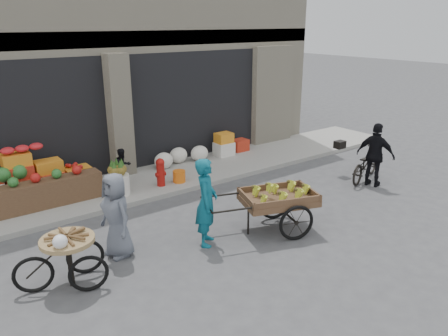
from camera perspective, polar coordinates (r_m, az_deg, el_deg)
ground at (r=8.24m, az=1.89°, el=-10.69°), size 80.00×80.00×0.00m
sidewalk at (r=11.40m, az=-11.07°, el=-2.11°), size 18.00×2.20×0.12m
building at (r=14.37m, az=-19.11°, el=15.02°), size 14.00×6.45×7.00m
fruit_display at (r=10.72m, az=-23.92°, el=-1.31°), size 3.10×1.12×1.24m
pineapple_bin at (r=10.58m, az=-13.61°, el=-2.16°), size 0.52×0.52×0.50m
fire_hydrant at (r=10.94m, az=-8.30°, el=-0.39°), size 0.22×0.22×0.71m
orange_bucket at (r=11.20m, az=-5.88°, el=-1.09°), size 0.32×0.32×0.30m
right_bay_goods at (r=13.03m, az=-1.99°, el=2.48°), size 3.35×0.60×0.70m
seated_person at (r=11.18m, az=-13.07°, el=0.18°), size 0.51×0.43×0.93m
banana_cart at (r=8.72m, az=6.80°, el=-3.68°), size 2.61×1.68×1.02m
vendor_woman at (r=8.12m, az=-2.31°, el=-4.48°), size 0.71×0.73×1.70m
tricycle_cart at (r=7.40m, az=-19.66°, el=-10.50°), size 1.46×1.03×0.95m
vendor_grey at (r=7.98m, az=-13.88°, el=-6.01°), size 0.59×0.82×1.56m
bicycle at (r=12.15m, az=17.99°, el=0.55°), size 1.81×1.06×0.90m
cyclist at (r=11.67m, az=19.17°, el=1.59°), size 0.66×1.03×1.64m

